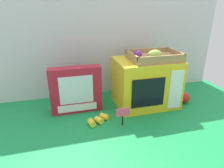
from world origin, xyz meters
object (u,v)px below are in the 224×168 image
Objects in this scene: loose_toy_banana at (98,120)px; toy_microwave at (146,82)px; food_groups_crate at (153,57)px; price_sign at (123,114)px; loose_toy_apple at (184,98)px; cookie_set_box at (76,90)px.

toy_microwave is at bearing 23.06° from loose_toy_banana.
toy_microwave is 0.17m from food_groups_crate.
food_groups_crate is at bearing 36.45° from price_sign.
price_sign is at bearing -26.35° from loose_toy_banana.
loose_toy_banana is at bearing -171.22° from loose_toy_apple.
cookie_set_box is at bearing 174.62° from food_groups_crate.
cookie_set_box is at bearing 174.18° from loose_toy_apple.
loose_toy_apple is at bearing 17.69° from price_sign.
loose_toy_banana is at bearing -58.61° from cookie_set_box.
cookie_set_box reaches higher than loose_toy_apple.
food_groups_crate is at bearing 18.21° from loose_toy_banana.
food_groups_crate reaches higher than cookie_set_box.
loose_toy_apple is (0.57, 0.09, 0.02)m from loose_toy_banana.
food_groups_crate is 0.35m from loose_toy_apple.
cookie_set_box reaches higher than price_sign.
loose_toy_apple is at bearing -11.22° from toy_microwave.
price_sign is (-0.23, -0.17, -0.24)m from food_groups_crate.
loose_toy_apple is (0.67, -0.07, -0.10)m from cookie_set_box.
loose_toy_apple is at bearing -6.70° from food_groups_crate.
food_groups_crate is at bearing -5.38° from cookie_set_box.
price_sign is 0.80× the size of loose_toy_banana.
toy_microwave is at bearing -2.56° from cookie_set_box.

